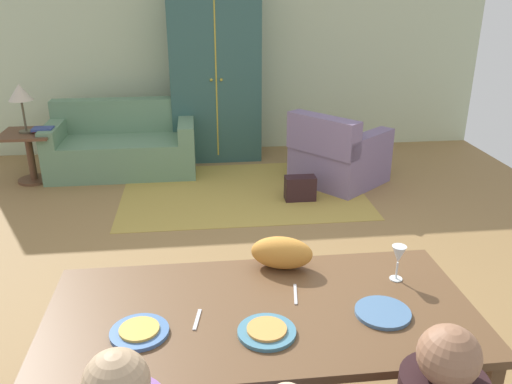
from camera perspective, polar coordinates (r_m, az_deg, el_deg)
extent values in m
cube|color=olive|center=(4.40, 0.06, -7.41)|extent=(6.79, 6.28, 0.02)
cube|color=beige|center=(7.06, -3.01, 15.45)|extent=(6.79, 0.10, 2.70)
cube|color=brown|center=(2.46, 0.60, -13.00)|extent=(1.95, 0.93, 0.04)
cube|color=brown|center=(3.07, -18.27, -15.00)|extent=(0.06, 0.06, 0.72)
cube|color=brown|center=(3.22, 16.45, -12.88)|extent=(0.06, 0.06, 0.72)
cylinder|color=#446EAA|center=(2.35, -12.54, -14.64)|extent=(0.25, 0.25, 0.02)
cylinder|color=gold|center=(2.34, -12.58, -14.34)|extent=(0.17, 0.17, 0.01)
cylinder|color=teal|center=(2.30, 1.18, -14.96)|extent=(0.25, 0.25, 0.02)
cylinder|color=#E69847|center=(2.29, 1.18, -14.66)|extent=(0.17, 0.17, 0.01)
cylinder|color=#4C739E|center=(2.48, 13.61, -12.61)|extent=(0.25, 0.25, 0.02)
cylinder|color=silver|center=(2.75, 14.95, -9.09)|extent=(0.06, 0.06, 0.01)
cylinder|color=silver|center=(2.73, 15.05, -8.22)|extent=(0.01, 0.01, 0.09)
cone|color=silver|center=(2.69, 15.24, -6.56)|extent=(0.07, 0.07, 0.09)
cube|color=silver|center=(2.39, -6.41, -13.61)|extent=(0.04, 0.15, 0.01)
cube|color=silver|center=(2.55, 4.31, -11.00)|extent=(0.04, 0.17, 0.01)
sphere|color=tan|center=(1.77, -14.93, -19.33)|extent=(0.21, 0.21, 0.21)
sphere|color=#98694D|center=(1.91, 20.22, -16.36)|extent=(0.21, 0.21, 0.21)
ellipsoid|color=orange|center=(2.73, 2.81, -6.61)|extent=(0.35, 0.24, 0.17)
cube|color=#AE9140|center=(5.75, -1.47, 0.08)|extent=(2.60, 1.80, 0.01)
cube|color=slate|center=(6.48, -14.20, 3.89)|extent=(1.70, 0.84, 0.42)
cube|color=slate|center=(6.70, -14.19, 8.12)|extent=(1.70, 0.20, 0.40)
cube|color=slate|center=(6.55, -21.09, 6.09)|extent=(0.18, 0.84, 0.20)
cube|color=slate|center=(6.33, -7.59, 6.88)|extent=(0.18, 0.84, 0.20)
cube|color=slate|center=(6.06, 9.05, 3.04)|extent=(1.19, 1.19, 0.42)
cube|color=slate|center=(5.68, 7.30, 6.17)|extent=(0.70, 0.78, 0.40)
cube|color=slate|center=(5.80, 11.94, 5.17)|extent=(0.76, 0.67, 0.20)
cube|color=slate|center=(6.16, 6.68, 6.49)|extent=(0.76, 0.67, 0.20)
cube|color=#2F5651|center=(6.71, -4.45, 12.48)|extent=(1.10, 0.56, 2.10)
cube|color=gold|center=(6.43, -4.35, 12.07)|extent=(0.02, 0.01, 1.89)
sphere|color=gold|center=(6.42, -4.89, 12.04)|extent=(0.04, 0.04, 0.04)
sphere|color=gold|center=(6.42, -3.80, 12.08)|extent=(0.04, 0.04, 0.04)
cube|color=brown|center=(6.42, -23.64, 5.83)|extent=(0.56, 0.56, 0.03)
cylinder|color=brown|center=(6.49, -23.25, 3.38)|extent=(0.08, 0.08, 0.55)
cylinder|color=brown|center=(6.57, -22.92, 1.23)|extent=(0.36, 0.36, 0.03)
cylinder|color=#4D4632|center=(6.41, -23.67, 6.04)|extent=(0.16, 0.16, 0.02)
cylinder|color=#4D4632|center=(6.37, -23.92, 7.59)|extent=(0.02, 0.02, 0.34)
cone|color=beige|center=(6.32, -24.28, 9.87)|extent=(0.26, 0.26, 0.18)
cube|color=#A22C26|center=(6.40, -22.19, 6.29)|extent=(0.22, 0.16, 0.03)
cube|color=#344486|center=(6.32, -22.16, 6.38)|extent=(0.22, 0.16, 0.03)
cube|color=black|center=(5.51, 4.82, 0.40)|extent=(0.32, 0.16, 0.26)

